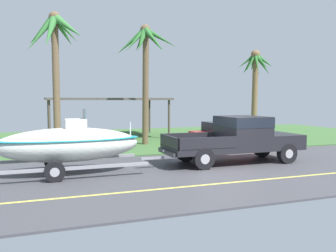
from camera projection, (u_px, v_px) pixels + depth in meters
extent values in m
cube|color=#424247|center=(224.00, 171.00, 12.53)|extent=(36.00, 8.00, 0.06)
cube|color=#3D6633|center=(143.00, 138.00, 22.86)|extent=(36.00, 14.00, 0.11)
cube|color=#DBCC4C|center=(251.00, 181.00, 10.84)|extent=(34.20, 0.12, 0.01)
cube|color=black|center=(234.00, 147.00, 13.94)|extent=(5.64, 1.93, 0.22)
cube|color=black|center=(276.00, 138.00, 14.60)|extent=(1.58, 1.93, 0.38)
cube|color=black|center=(242.00, 130.00, 14.02)|extent=(1.69, 1.93, 1.14)
cube|color=black|center=(243.00, 122.00, 13.99)|extent=(1.71, 1.95, 0.38)
cube|color=black|center=(197.00, 146.00, 13.38)|extent=(2.37, 1.93, 0.04)
cube|color=black|center=(188.00, 138.00, 14.23)|extent=(2.37, 0.08, 0.45)
cube|color=black|center=(208.00, 143.00, 12.50)|extent=(2.37, 0.08, 0.45)
cube|color=black|center=(169.00, 142.00, 12.98)|extent=(0.08, 1.93, 0.45)
cube|color=#333338|center=(167.00, 152.00, 12.97)|extent=(0.12, 1.73, 0.16)
sphere|color=#B2B2B7|center=(164.00, 151.00, 12.93)|extent=(0.10, 0.10, 0.10)
cylinder|color=black|center=(262.00, 148.00, 15.41)|extent=(0.80, 0.28, 0.80)
cylinder|color=#9E9EA3|center=(262.00, 148.00, 15.41)|extent=(0.36, 0.29, 0.36)
cylinder|color=black|center=(287.00, 153.00, 13.81)|extent=(0.80, 0.28, 0.80)
cylinder|color=#9E9EA3|center=(287.00, 153.00, 13.81)|extent=(0.36, 0.29, 0.36)
cylinder|color=black|center=(186.00, 152.00, 14.16)|extent=(0.80, 0.28, 0.80)
cylinder|color=#9E9EA3|center=(186.00, 152.00, 14.16)|extent=(0.36, 0.29, 0.36)
cylinder|color=black|center=(204.00, 159.00, 12.57)|extent=(0.80, 0.28, 0.80)
cylinder|color=#9E9EA3|center=(204.00, 159.00, 12.57)|extent=(0.36, 0.29, 0.36)
cube|color=gray|center=(152.00, 158.00, 12.80)|extent=(0.90, 0.10, 0.08)
cube|color=gray|center=(68.00, 159.00, 12.70)|extent=(5.07, 0.12, 0.10)
cube|color=gray|center=(71.00, 168.00, 10.89)|extent=(5.07, 0.12, 0.10)
cylinder|color=black|center=(53.00, 161.00, 12.59)|extent=(0.64, 0.22, 0.64)
cylinder|color=#9E9EA3|center=(53.00, 161.00, 12.59)|extent=(0.29, 0.23, 0.29)
cylinder|color=black|center=(55.00, 172.00, 10.67)|extent=(0.64, 0.22, 0.64)
cylinder|color=#9E9EA3|center=(55.00, 172.00, 10.67)|extent=(0.29, 0.23, 0.29)
ellipsoid|color=silver|center=(69.00, 145.00, 11.74)|extent=(4.78, 1.77, 1.17)
ellipsoid|color=teal|center=(69.00, 139.00, 11.73)|extent=(4.88, 1.80, 0.12)
cube|color=silver|center=(76.00, 128.00, 11.78)|extent=(0.70, 0.60, 0.65)
cube|color=slate|center=(85.00, 114.00, 11.85)|extent=(0.06, 0.56, 0.36)
cylinder|color=silver|center=(130.00, 129.00, 12.43)|extent=(0.04, 0.04, 0.50)
cube|color=#B21E19|center=(231.00, 137.00, 18.50)|extent=(4.30, 1.76, 0.70)
cube|color=black|center=(228.00, 126.00, 18.38)|extent=(2.41, 1.62, 0.50)
cylinder|color=black|center=(247.00, 139.00, 19.75)|extent=(0.66, 0.22, 0.66)
cylinder|color=#9E9EA3|center=(247.00, 139.00, 19.75)|extent=(0.30, 0.23, 0.30)
cylinder|color=black|center=(263.00, 142.00, 18.26)|extent=(0.66, 0.22, 0.66)
cylinder|color=#9E9EA3|center=(263.00, 142.00, 18.26)|extent=(0.30, 0.23, 0.30)
cylinder|color=black|center=(201.00, 141.00, 18.77)|extent=(0.66, 0.22, 0.66)
cylinder|color=#9E9EA3|center=(201.00, 141.00, 18.77)|extent=(0.30, 0.23, 0.30)
cylinder|color=black|center=(214.00, 144.00, 17.28)|extent=(0.66, 0.22, 0.66)
cylinder|color=#9E9EA3|center=(214.00, 144.00, 17.28)|extent=(0.30, 0.23, 0.30)
cylinder|color=#4C4238|center=(150.00, 117.00, 26.10)|extent=(0.14, 0.14, 2.54)
cylinder|color=#4C4238|center=(169.00, 120.00, 22.02)|extent=(0.14, 0.14, 2.54)
cylinder|color=#4C4238|center=(49.00, 119.00, 23.66)|extent=(0.14, 0.14, 2.54)
cylinder|color=#4C4238|center=(49.00, 122.00, 19.58)|extent=(0.14, 0.14, 2.54)
cube|color=#4C4742|center=(106.00, 99.00, 22.74)|extent=(7.76, 4.85, 0.14)
cylinder|color=brown|center=(146.00, 88.00, 19.05)|extent=(0.34, 0.60, 6.42)
cone|color=#2D6B2D|center=(161.00, 38.00, 19.02)|extent=(1.89, 0.56, 1.16)
cone|color=#2D6B2D|center=(154.00, 40.00, 19.39)|extent=(1.60, 1.12, 1.26)
cone|color=#2D6B2D|center=(144.00, 43.00, 19.34)|extent=(0.49, 1.24, 1.47)
cone|color=#2D6B2D|center=(141.00, 40.00, 19.22)|extent=(0.66, 1.20, 1.27)
cone|color=#2D6B2D|center=(131.00, 42.00, 18.80)|extent=(1.82, 0.81, 1.63)
cone|color=#2D6B2D|center=(135.00, 40.00, 18.32)|extent=(1.60, 1.03, 1.58)
cone|color=#2D6B2D|center=(142.00, 40.00, 18.33)|extent=(1.17, 1.41, 1.58)
cone|color=#2D6B2D|center=(150.00, 35.00, 18.28)|extent=(0.63, 1.55, 1.18)
cone|color=#2D6B2D|center=(154.00, 40.00, 18.76)|extent=(1.26, 0.98, 1.39)
sphere|color=brown|center=(145.00, 29.00, 18.81)|extent=(0.55, 0.55, 0.55)
cylinder|color=brown|center=(255.00, 95.00, 25.31)|extent=(0.42, 0.55, 5.88)
cone|color=#2D6B2D|center=(263.00, 65.00, 25.50)|extent=(1.73, 0.61, 1.67)
cone|color=#2D6B2D|center=(257.00, 65.00, 25.64)|extent=(1.25, 1.18, 1.68)
cone|color=#2D6B2D|center=(253.00, 63.00, 25.62)|extent=(0.79, 1.38, 1.37)
cone|color=#2D6B2D|center=(249.00, 64.00, 25.42)|extent=(1.05, 1.32, 1.58)
cone|color=#2D6B2D|center=(247.00, 61.00, 25.21)|extent=(1.38, 0.91, 1.19)
cone|color=#2D6B2D|center=(251.00, 63.00, 24.81)|extent=(1.31, 0.70, 1.49)
cone|color=#2D6B2D|center=(257.00, 63.00, 24.40)|extent=(0.96, 1.65, 1.63)
cone|color=#2D6B2D|center=(261.00, 61.00, 24.52)|extent=(0.47, 1.58, 1.41)
cone|color=#2D6B2D|center=(264.00, 61.00, 25.01)|extent=(1.43, 1.06, 1.22)
sphere|color=brown|center=(255.00, 54.00, 25.09)|extent=(0.67, 0.67, 0.67)
cylinder|color=brown|center=(56.00, 85.00, 16.74)|extent=(0.33, 0.58, 6.53)
cone|color=#387A38|center=(66.00, 30.00, 16.80)|extent=(1.31, 0.51, 1.29)
cone|color=#387A38|center=(64.00, 32.00, 17.20)|extent=(1.32, 1.54, 1.44)
cone|color=#387A38|center=(53.00, 30.00, 16.92)|extent=(0.56, 1.22, 1.31)
cone|color=#387A38|center=(42.00, 30.00, 16.68)|extent=(1.63, 1.23, 1.54)
cone|color=#387A38|center=(41.00, 33.00, 16.18)|extent=(1.62, 0.76, 1.92)
cone|color=#387A38|center=(50.00, 31.00, 15.97)|extent=(0.96, 1.56, 1.81)
cone|color=#387A38|center=(68.00, 27.00, 16.21)|extent=(1.63, 1.58, 1.41)
sphere|color=brown|center=(54.00, 17.00, 16.49)|extent=(0.53, 0.53, 0.53)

